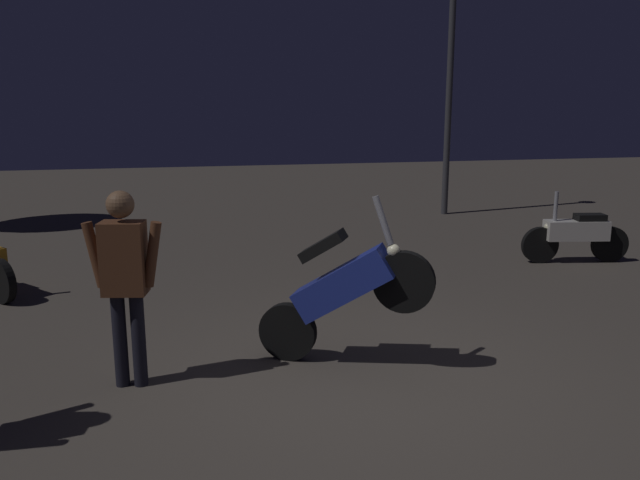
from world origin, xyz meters
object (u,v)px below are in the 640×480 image
(person_bystander_far, at_px, (125,272))
(streetlamp_near, at_px, (451,49))
(motorcycle_white_parked_right, at_px, (576,235))
(motorcycle_blue_foreground, at_px, (343,290))

(person_bystander_far, xyz_separation_m, streetlamp_near, (6.24, 7.55, 2.52))
(person_bystander_far, height_order, streetlamp_near, streetlamp_near)
(motorcycle_white_parked_right, xyz_separation_m, person_bystander_far, (-6.42, -3.02, 0.59))
(motorcycle_blue_foreground, xyz_separation_m, motorcycle_white_parked_right, (4.51, 3.02, -0.31))
(motorcycle_blue_foreground, bearing_deg, streetlamp_near, 88.72)
(motorcycle_blue_foreground, height_order, streetlamp_near, streetlamp_near)
(motorcycle_white_parked_right, relative_size, streetlamp_near, 0.29)
(streetlamp_near, bearing_deg, motorcycle_white_parked_right, -87.69)
(motorcycle_white_parked_right, height_order, streetlamp_near, streetlamp_near)
(motorcycle_white_parked_right, bearing_deg, motorcycle_blue_foreground, 43.93)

